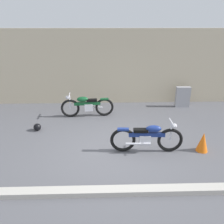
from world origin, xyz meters
TOP-DOWN VIEW (x-y plane):
  - ground_plane at (0.00, 0.00)m, footprint 40.00×40.00m
  - building_wall at (0.00, 4.11)m, footprint 18.00×0.30m
  - curb_strip at (0.00, -1.75)m, footprint 18.00×0.24m
  - stone_marker at (3.00, 3.37)m, footprint 0.58×0.22m
  - helmet at (-2.46, 1.28)m, footprint 0.24×0.24m
  - traffic_cone at (2.44, -0.14)m, footprint 0.32×0.32m
  - motorcycle_blue at (0.90, -0.12)m, footprint 1.97×0.55m
  - motorcycle_green at (-0.90, 2.44)m, footprint 1.97×0.55m

SIDE VIEW (x-z plane):
  - ground_plane at x=0.00m, z-range 0.00..0.00m
  - curb_strip at x=0.00m, z-range 0.00..0.12m
  - helmet at x=-2.46m, z-range 0.00..0.24m
  - traffic_cone at x=2.44m, z-range 0.00..0.55m
  - motorcycle_green at x=-0.90m, z-range -0.02..0.87m
  - motorcycle_blue at x=0.90m, z-range -0.02..0.87m
  - stone_marker at x=3.00m, z-range 0.00..0.86m
  - building_wall at x=0.00m, z-range 0.00..3.10m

